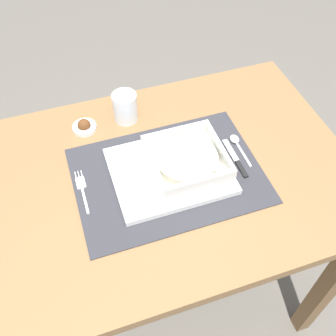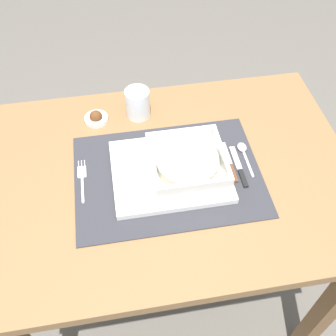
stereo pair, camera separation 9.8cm
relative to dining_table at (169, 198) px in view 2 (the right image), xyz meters
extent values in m
plane|color=#59544C|center=(0.00, 0.00, -0.63)|extent=(6.00, 6.00, 0.00)
cube|color=brown|center=(0.00, 0.00, 0.10)|extent=(0.95, 0.67, 0.03)
cube|color=brown|center=(0.42, -0.29, -0.27)|extent=(0.05, 0.05, 0.72)
cube|color=brown|center=(-0.42, 0.29, -0.27)|extent=(0.05, 0.05, 0.72)
cube|color=brown|center=(0.42, 0.29, -0.27)|extent=(0.05, 0.05, 0.72)
cube|color=#2D2D33|center=(-0.01, -0.01, 0.12)|extent=(0.47, 0.34, 0.00)
cube|color=white|center=(0.00, -0.01, 0.13)|extent=(0.29, 0.24, 0.02)
cube|color=white|center=(0.04, -0.01, 0.14)|extent=(0.18, 0.18, 0.01)
cube|color=white|center=(-0.04, -0.01, 0.17)|extent=(0.01, 0.18, 0.05)
cube|color=white|center=(0.13, -0.01, 0.17)|extent=(0.01, 0.18, 0.05)
cube|color=white|center=(0.04, -0.10, 0.17)|extent=(0.16, 0.01, 0.05)
cube|color=white|center=(0.04, 0.07, 0.17)|extent=(0.16, 0.01, 0.05)
cylinder|color=beige|center=(0.04, -0.01, 0.16)|extent=(0.15, 0.15, 0.03)
cube|color=silver|center=(-0.22, -0.02, 0.12)|extent=(0.01, 0.08, 0.00)
cube|color=silver|center=(-0.22, 0.03, 0.12)|extent=(0.02, 0.04, 0.00)
cylinder|color=silver|center=(-0.23, 0.06, 0.12)|extent=(0.00, 0.02, 0.00)
cylinder|color=silver|center=(-0.22, 0.06, 0.12)|extent=(0.00, 0.02, 0.00)
cylinder|color=silver|center=(-0.21, 0.06, 0.12)|extent=(0.00, 0.02, 0.00)
cube|color=silver|center=(0.20, -0.01, 0.12)|extent=(0.01, 0.08, 0.00)
ellipsoid|color=silver|center=(0.20, 0.04, 0.13)|extent=(0.02, 0.03, 0.01)
cube|color=black|center=(0.18, -0.05, 0.12)|extent=(0.01, 0.06, 0.01)
cube|color=silver|center=(0.18, 0.01, 0.12)|extent=(0.01, 0.08, 0.00)
cube|color=#59331E|center=(0.16, -0.03, 0.12)|extent=(0.01, 0.06, 0.01)
cube|color=silver|center=(0.16, 0.03, 0.12)|extent=(0.01, 0.08, 0.00)
cylinder|color=white|center=(-0.05, 0.23, 0.16)|extent=(0.07, 0.07, 0.09)
cylinder|color=maroon|center=(-0.05, 0.23, 0.15)|extent=(0.06, 0.06, 0.06)
cylinder|color=white|center=(-0.17, 0.22, 0.12)|extent=(0.07, 0.07, 0.01)
sphere|color=#593319|center=(-0.17, 0.22, 0.13)|extent=(0.04, 0.04, 0.04)
camera|label=1|loc=(-0.21, -0.60, 0.90)|focal=42.60mm
camera|label=2|loc=(-0.11, -0.62, 0.90)|focal=42.60mm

